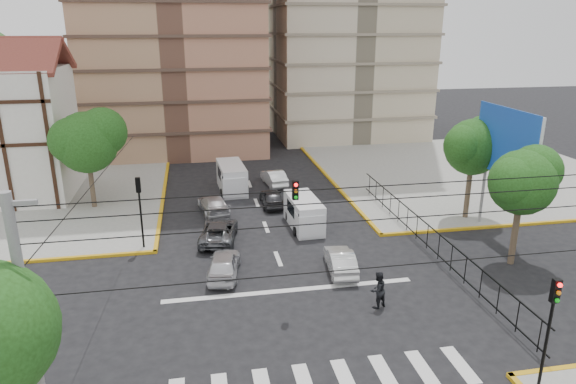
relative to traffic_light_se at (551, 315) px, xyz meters
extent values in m
plane|color=black|center=(-7.80, 7.80, -3.11)|extent=(160.00, 160.00, 0.00)
cube|color=gray|center=(12.20, 27.80, -3.04)|extent=(26.00, 26.00, 0.15)
cube|color=silver|center=(-7.80, 1.80, -3.11)|extent=(12.00, 2.40, 0.01)
cube|color=silver|center=(-7.80, 9.00, -3.11)|extent=(13.00, 0.40, 0.01)
cube|color=silver|center=(-26.80, 27.80, 1.89)|extent=(10.00, 8.00, 10.00)
cylinder|color=slate|center=(6.70, 11.80, -0.96)|extent=(0.20, 0.20, 4.00)
cylinder|color=slate|center=(6.70, 15.80, -0.96)|extent=(0.20, 0.20, 4.00)
cube|color=silver|center=(6.70, 13.80, 3.04)|extent=(0.25, 6.00, 4.00)
cube|color=blue|center=(6.50, 13.80, 3.04)|extent=(0.08, 6.20, 4.20)
cylinder|color=#473828|center=(5.20, 9.80, -1.01)|extent=(0.36, 0.36, 4.20)
sphere|color=#1D4112|center=(5.20, 9.80, 1.73)|extent=(3.60, 3.60, 3.60)
sphere|color=#1D4112|center=(6.10, 10.10, 2.27)|extent=(2.88, 2.88, 2.88)
sphere|color=#1D4112|center=(4.48, 9.50, 1.91)|extent=(2.70, 2.70, 2.70)
cylinder|color=#473828|center=(6.20, 16.80, -0.87)|extent=(0.36, 0.36, 4.48)
sphere|color=#1D4112|center=(6.20, 16.80, 2.05)|extent=(3.80, 3.80, 3.80)
sphere|color=#1D4112|center=(7.15, 17.10, 2.62)|extent=(3.04, 3.04, 3.04)
sphere|color=#1D4112|center=(5.44, 16.50, 2.24)|extent=(2.85, 2.85, 2.85)
cylinder|color=#473828|center=(-19.80, 23.80, -1.01)|extent=(0.36, 0.36, 4.20)
sphere|color=#1D4112|center=(-19.80, 23.80, 1.89)|extent=(4.40, 4.40, 4.40)
sphere|color=#1D4112|center=(-18.70, 24.10, 2.55)|extent=(3.52, 3.52, 3.52)
sphere|color=#1D4112|center=(-20.68, 23.50, 2.11)|extent=(3.30, 3.30, 3.30)
cylinder|color=black|center=(0.00, 0.00, -1.21)|extent=(0.12, 0.12, 3.50)
cube|color=black|center=(0.00, 0.00, 0.99)|extent=(0.28, 0.22, 0.90)
sphere|color=#FF0C0C|center=(0.00, 0.00, 1.29)|extent=(0.17, 0.17, 0.17)
cylinder|color=black|center=(-15.60, 15.60, -1.21)|extent=(0.12, 0.12, 3.50)
cube|color=black|center=(-15.60, 15.60, 0.99)|extent=(0.28, 0.22, 0.90)
sphere|color=#FF0C0C|center=(-15.60, 15.60, 1.29)|extent=(0.17, 0.17, 0.17)
cube|color=black|center=(-7.80, 7.80, 2.69)|extent=(0.28, 0.22, 0.90)
cylinder|color=black|center=(-7.80, -1.20, 3.14)|extent=(18.00, 0.03, 0.03)
cylinder|color=slate|center=(-16.80, -1.20, 1.54)|extent=(0.28, 0.28, 9.00)
cube|color=slate|center=(-16.80, -1.20, 5.74)|extent=(1.40, 0.12, 0.12)
cube|color=silver|center=(-5.29, 17.38, -2.10)|extent=(1.98, 4.50, 2.03)
cube|color=silver|center=(-5.29, 15.61, -2.23)|extent=(1.73, 1.14, 1.41)
cube|color=black|center=(-5.29, 15.30, -1.74)|extent=(1.64, 0.18, 0.79)
cylinder|color=black|center=(-6.13, 15.96, -2.80)|extent=(0.25, 0.62, 0.62)
cylinder|color=black|center=(-4.45, 15.96, -2.80)|extent=(0.25, 0.62, 0.62)
cylinder|color=black|center=(-6.13, 18.79, -2.80)|extent=(0.25, 0.62, 0.62)
cylinder|color=black|center=(-4.45, 18.79, -2.80)|extent=(0.25, 0.62, 0.62)
cube|color=silver|center=(-9.40, 26.31, -2.00)|extent=(2.23, 4.93, 2.22)
cube|color=silver|center=(-9.40, 24.38, -2.15)|extent=(1.90, 1.27, 1.54)
cube|color=black|center=(-9.40, 24.04, -1.62)|extent=(1.79, 0.21, 0.87)
cylinder|color=black|center=(-10.32, 24.76, -2.77)|extent=(0.25, 0.67, 0.67)
cylinder|color=black|center=(-8.49, 24.76, -2.77)|extent=(0.25, 0.67, 0.67)
cylinder|color=black|center=(-10.32, 27.85, -2.77)|extent=(0.25, 0.67, 0.67)
cylinder|color=black|center=(-8.49, 27.85, -2.77)|extent=(0.25, 0.67, 0.67)
imported|color=silver|center=(-11.03, 11.28, -2.43)|extent=(2.23, 4.20, 1.36)
imported|color=silver|center=(-4.68, 10.62, -2.47)|extent=(1.73, 3.98, 1.27)
imported|color=#515358|center=(-11.04, 16.09, -2.47)|extent=(2.86, 4.91, 1.28)
imported|color=#AFAFB4|center=(-11.14, 21.15, -2.46)|extent=(2.50, 4.73, 1.31)
imported|color=#2A2A2D|center=(-6.75, 22.00, -2.46)|extent=(1.59, 3.84, 1.30)
imported|color=white|center=(-5.76, 27.13, -2.45)|extent=(1.89, 4.19, 1.33)
imported|color=black|center=(-3.98, 6.64, -2.19)|extent=(1.11, 1.01, 1.85)
camera|label=1|loc=(-12.19, -14.07, 9.90)|focal=32.00mm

